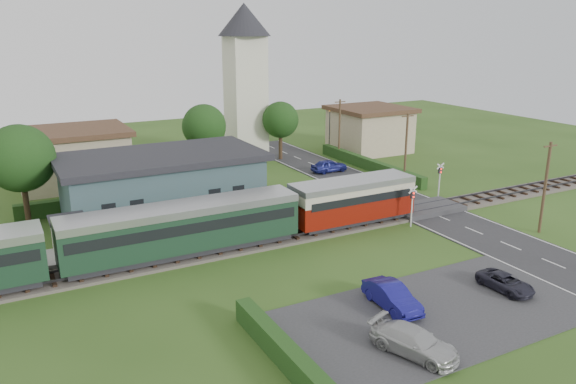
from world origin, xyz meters
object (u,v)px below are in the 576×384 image
car_park_silver (414,342)px  crossing_signal_near (412,200)px  station_building (162,185)px  car_on_road (329,166)px  equipment_hut (69,235)px  house_west (72,156)px  house_east (370,129)px  train (136,235)px  pedestrian_near (271,209)px  church_tower (245,70)px  crossing_signal_far (440,175)px  car_park_blue (392,296)px  pedestrian_far (84,238)px  car_park_dark (506,282)px

car_park_silver → crossing_signal_near: bearing=29.9°
station_building → car_on_road: 20.77m
equipment_hut → house_west: 20.05m
crossing_signal_near → house_east: bearing=60.9°
crossing_signal_near → train: bearing=173.4°
station_building → crossing_signal_near: (16.40, -11.40, -0.55)m
crossing_signal_near → car_on_road: 17.84m
house_west → crossing_signal_near: (21.40, -25.41, -0.65)m
pedestrian_near → church_tower: bearing=-108.3°
church_tower → crossing_signal_far: (8.60, -23.61, -8.08)m
equipment_hut → train: size_ratio=0.06×
car_park_blue → pedestrian_near: 15.37m
crossing_signal_far → car_park_silver: (-18.81, -18.89, -1.42)m
train → car_on_road: size_ratio=10.86×
car_park_blue → equipment_hut: bearing=136.4°
car_on_road → car_park_silver: bearing=153.9°
house_east → pedestrian_far: 41.56m
house_east → pedestrian_near: size_ratio=4.93×
car_park_silver → crossing_signal_far: bearing=24.5°
station_building → train: 10.00m
equipment_hut → car_park_silver: bearing=-57.0°
equipment_hut → crossing_signal_near: (24.40, -5.61, 0.39)m
house_east → crossing_signal_near: (-13.60, -24.41, -0.66)m
church_tower → crossing_signal_near: 29.57m
train → house_west: size_ratio=4.00×
car_park_dark → train: bearing=140.7°
equipment_hut → car_park_dark: 27.82m
crossing_signal_far → car_park_silver: crossing_signal_far is taller
church_tower → car_park_silver: (-10.21, -42.50, -9.51)m
train → house_east: (34.33, 22.00, 0.62)m
car_park_dark → equipment_hut: bearing=139.9°
church_tower → house_west: size_ratio=1.63×
crossing_signal_far → crossing_signal_near: bearing=-146.3°
equipment_hut → church_tower: size_ratio=0.14×
house_west → crossing_signal_far: house_west is taller
church_tower → equipment_hut: bearing=-135.3°
pedestrian_far → car_on_road: bearing=-64.4°
equipment_hut → car_park_blue: 21.45m
house_west → house_east: size_ratio=1.23×
station_building → car_park_dark: (14.01, -22.78, -2.13)m
pedestrian_near → car_on_road: bearing=-135.8°
equipment_hut → house_west: (3.00, 19.80, 1.04)m
train → car_park_silver: 18.91m
crossing_signal_far → house_east: bearing=71.9°
house_west → car_on_road: (24.77, -7.94, -2.06)m
equipment_hut → train: (3.67, -3.20, 0.43)m
equipment_hut → crossing_signal_near: bearing=-12.9°
equipment_hut → house_east: size_ratio=0.29×
house_east → car_park_dark: size_ratio=2.51×
crossing_signal_far → car_park_silver: 26.69m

